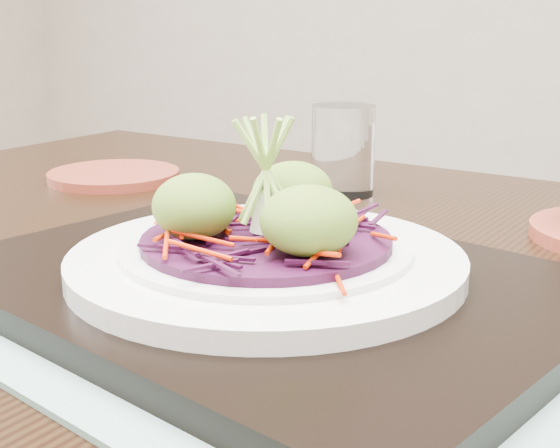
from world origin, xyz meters
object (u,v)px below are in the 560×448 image
at_px(white_plate, 266,260).
at_px(water_glass, 343,150).
at_px(dining_table, 336,431).
at_px(serving_tray, 267,285).
at_px(terracotta_side_plate, 114,175).

distance_m(white_plate, water_glass, 0.32).
relative_size(dining_table, serving_tray, 3.65).
distance_m(dining_table, water_glass, 0.32).
relative_size(serving_tray, water_glass, 4.25).
xyz_separation_m(serving_tray, white_plate, (-0.00, -0.00, 0.02)).
xyz_separation_m(white_plate, terracotta_side_plate, (-0.32, 0.27, -0.02)).
distance_m(serving_tray, white_plate, 0.02).
bearing_deg(white_plate, serving_tray, 43.15).
height_order(serving_tray, white_plate, white_plate).
height_order(serving_tray, terracotta_side_plate, serving_tray).
bearing_deg(dining_table, white_plate, -118.26).
bearing_deg(water_glass, terracotta_side_plate, -169.91).
bearing_deg(water_glass, serving_tray, -77.62).
distance_m(dining_table, white_plate, 0.15).
relative_size(dining_table, water_glass, 15.50).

